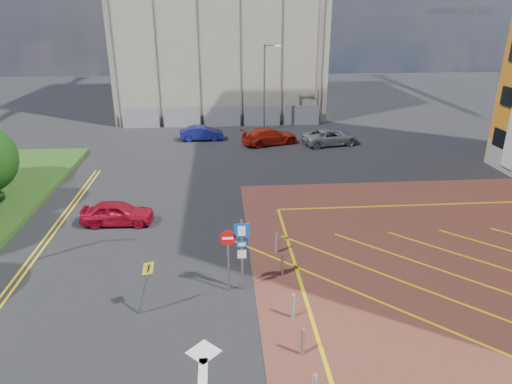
{
  "coord_description": "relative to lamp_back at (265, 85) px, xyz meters",
  "views": [
    {
      "loc": [
        -0.21,
        -15.06,
        10.75
      ],
      "look_at": [
        1.33,
        4.27,
        3.05
      ],
      "focal_mm": 32.0,
      "sensor_mm": 36.0,
      "label": 1
    }
  ],
  "objects": [
    {
      "name": "ground",
      "position": [
        -4.08,
        -28.0,
        -4.36
      ],
      "size": [
        140.0,
        140.0,
        0.0
      ],
      "primitive_type": "plane",
      "color": "black",
      "rests_on": "ground"
    },
    {
      "name": "lamp_back",
      "position": [
        0.0,
        0.0,
        0.0
      ],
      "size": [
        1.53,
        0.16,
        8.0
      ],
      "color": "#9EA0A8",
      "rests_on": "ground"
    },
    {
      "name": "sign_cluster",
      "position": [
        -3.78,
        -27.02,
        -2.41
      ],
      "size": [
        1.17,
        0.12,
        3.2
      ],
      "color": "#9EA0A8",
      "rests_on": "ground"
    },
    {
      "name": "warning_sign",
      "position": [
        -7.22,
        -28.32,
        -2.93
      ],
      "size": [
        0.77,
        0.42,
        2.25
      ],
      "color": "#9EA0A8",
      "rests_on": "ground"
    },
    {
      "name": "bollard_row",
      "position": [
        -1.78,
        -29.67,
        -3.89
      ],
      "size": [
        0.14,
        11.14,
        0.9
      ],
      "color": "#9EA0A8",
      "rests_on": "forecourt"
    },
    {
      "name": "construction_building",
      "position": [
        -4.08,
        12.0,
        6.64
      ],
      "size": [
        21.2,
        19.2,
        22.0
      ],
      "primitive_type": "cube",
      "color": "#A59E87",
      "rests_on": "ground"
    },
    {
      "name": "construction_fence",
      "position": [
        -3.08,
        2.0,
        -3.36
      ],
      "size": [
        21.6,
        0.06,
        2.0
      ],
      "primitive_type": "cube",
      "color": "gray",
      "rests_on": "ground"
    },
    {
      "name": "car_red_left",
      "position": [
        -9.97,
        -20.14,
        -3.71
      ],
      "size": [
        3.88,
        1.68,
        1.3
      ],
      "primitive_type": "imported",
      "rotation": [
        0.0,
        0.0,
        1.53
      ],
      "color": "#A90E22",
      "rests_on": "ground"
    },
    {
      "name": "car_blue_back",
      "position": [
        -5.97,
        -3.1,
        -3.72
      ],
      "size": [
        3.9,
        1.47,
        1.27
      ],
      "primitive_type": "imported",
      "rotation": [
        0.0,
        0.0,
        1.6
      ],
      "color": "navy",
      "rests_on": "ground"
    },
    {
      "name": "car_red_back",
      "position": [
        -0.07,
        -4.92,
        -3.65
      ],
      "size": [
        5.3,
        3.46,
        1.43
      ],
      "primitive_type": "imported",
      "rotation": [
        0.0,
        0.0,
        1.89
      ],
      "color": "#AC1E0E",
      "rests_on": "ground"
    },
    {
      "name": "car_silver_back",
      "position": [
        5.13,
        -5.48,
        -3.69
      ],
      "size": [
        5.22,
        3.24,
        1.35
      ],
      "primitive_type": "imported",
      "rotation": [
        0.0,
        0.0,
        1.79
      ],
      "color": "#9C9DA3",
      "rests_on": "ground"
    }
  ]
}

